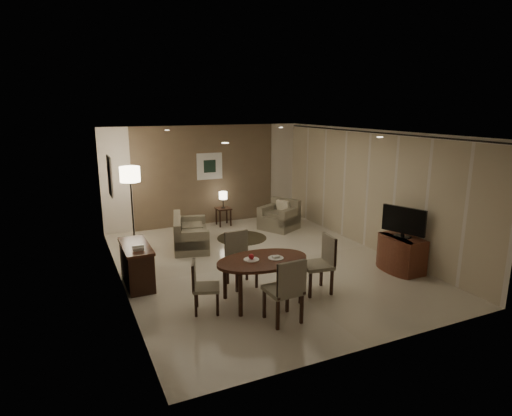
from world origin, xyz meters
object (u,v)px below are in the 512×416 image
chair_near (283,289)px  floor_lamp (132,205)px  tv_cabinet (402,254)px  chair_far (242,260)px  armchair (279,215)px  dining_table (262,280)px  console_desk (137,265)px  sofa (191,232)px  chair_right (316,265)px  chair_left (207,287)px  side_table (223,217)px

chair_near → floor_lamp: floor_lamp is taller
tv_cabinet → chair_near: (-3.11, -0.83, 0.17)m
chair_near → chair_far: (-0.06, 1.46, -0.03)m
armchair → dining_table: bearing=-60.0°
console_desk → chair_far: (1.72, -0.87, 0.12)m
chair_far → sofa: size_ratio=0.65×
console_desk → sofa: 2.27m
console_desk → tv_cabinet: size_ratio=1.33×
chair_right → armchair: (1.24, 3.78, -0.12)m
console_desk → floor_lamp: bearing=82.3°
dining_table → armchair: 4.35m
chair_right → console_desk: bearing=-113.4°
chair_far → tv_cabinet: bearing=-14.2°
dining_table → sofa: 3.29m
armchair → chair_left: bearing=-69.9°
sofa → dining_table: bearing=-160.9°
tv_cabinet → side_table: 5.03m
chair_far → chair_left: chair_far is taller
chair_left → dining_table: bearing=-71.8°
sofa → armchair: bearing=-66.0°
console_desk → chair_left: chair_left is taller
floor_lamp → chair_near: bearing=-73.7°
chair_near → chair_far: 1.46m
sofa → chair_far: bearing=-161.2°
console_desk → armchair: 4.57m
dining_table → sofa: size_ratio=1.03×
dining_table → floor_lamp: bearing=109.2°
chair_near → chair_left: 1.23m
tv_cabinet → chair_far: size_ratio=0.92×
console_desk → chair_near: size_ratio=1.16×
tv_cabinet → console_desk: bearing=162.9°
chair_far → side_table: chair_far is taller
console_desk → chair_far: 1.93m
console_desk → chair_right: 3.26m
chair_right → chair_far: bearing=-118.5°
sofa → tv_cabinet: bearing=-119.2°
sofa → chair_left: bearing=-177.7°
dining_table → chair_left: chair_left is taller
side_table → floor_lamp: floor_lamp is taller
tv_cabinet → chair_right: (-2.09, -0.15, 0.16)m
chair_left → side_table: size_ratio=1.72×
console_desk → floor_lamp: 2.63m
chair_near → sofa: (-0.27, 4.03, -0.16)m
console_desk → side_table: (2.83, 3.08, -0.13)m
chair_left → chair_right: size_ratio=0.83×
console_desk → dining_table: bearing=-41.5°
chair_near → chair_left: (-0.96, 0.77, -0.10)m
armchair → side_table: armchair is taller
side_table → floor_lamp: size_ratio=0.27×
sofa → side_table: 1.92m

